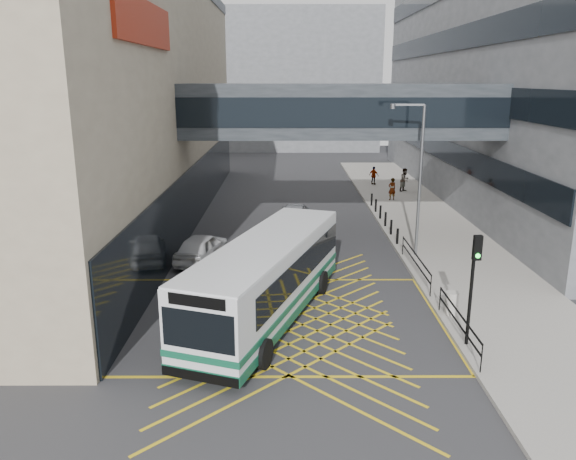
{
  "coord_description": "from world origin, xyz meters",
  "views": [
    {
      "loc": [
        -0.07,
        -20.66,
        9.27
      ],
      "look_at": [
        0.0,
        4.0,
        2.6
      ],
      "focal_mm": 35.0,
      "sensor_mm": 36.0,
      "label": 1
    }
  ],
  "objects_px": {
    "car_dark": "(310,240)",
    "pedestrian_b": "(405,180)",
    "bus": "(268,277)",
    "pedestrian_c": "(374,176)",
    "litter_bin": "(452,303)",
    "traffic_light": "(474,275)",
    "car_white": "(202,247)",
    "pedestrian_a": "(392,189)",
    "street_lamp": "(417,171)",
    "car_silver": "(295,212)"
  },
  "relations": [
    {
      "from": "street_lamp",
      "to": "car_dark",
      "type": "bearing_deg",
      "value": 176.09
    },
    {
      "from": "street_lamp",
      "to": "pedestrian_c",
      "type": "bearing_deg",
      "value": 92.37
    },
    {
      "from": "car_white",
      "to": "pedestrian_a",
      "type": "height_order",
      "value": "pedestrian_a"
    },
    {
      "from": "car_white",
      "to": "car_dark",
      "type": "height_order",
      "value": "car_white"
    },
    {
      "from": "car_white",
      "to": "litter_bin",
      "type": "relative_size",
      "value": 5.21
    },
    {
      "from": "litter_bin",
      "to": "pedestrian_c",
      "type": "relative_size",
      "value": 0.58
    },
    {
      "from": "car_dark",
      "to": "pedestrian_b",
      "type": "relative_size",
      "value": 2.41
    },
    {
      "from": "car_silver",
      "to": "pedestrian_c",
      "type": "relative_size",
      "value": 2.81
    },
    {
      "from": "car_dark",
      "to": "litter_bin",
      "type": "xyz_separation_m",
      "value": [
        5.28,
        -8.72,
        -0.1
      ]
    },
    {
      "from": "car_white",
      "to": "traffic_light",
      "type": "xyz_separation_m",
      "value": [
        10.83,
        -9.96,
        2.04
      ]
    },
    {
      "from": "pedestrian_b",
      "to": "pedestrian_c",
      "type": "distance_m",
      "value": 3.74
    },
    {
      "from": "street_lamp",
      "to": "pedestrian_b",
      "type": "xyz_separation_m",
      "value": [
        3.14,
        17.52,
        -3.54
      ]
    },
    {
      "from": "traffic_light",
      "to": "pedestrian_b",
      "type": "bearing_deg",
      "value": 80.81
    },
    {
      "from": "bus",
      "to": "traffic_light",
      "type": "xyz_separation_m",
      "value": [
        7.11,
        -2.76,
        1.07
      ]
    },
    {
      "from": "street_lamp",
      "to": "litter_bin",
      "type": "bearing_deg",
      "value": -85.86
    },
    {
      "from": "car_silver",
      "to": "street_lamp",
      "type": "relative_size",
      "value": 0.57
    },
    {
      "from": "bus",
      "to": "traffic_light",
      "type": "bearing_deg",
      "value": -2.08
    },
    {
      "from": "car_white",
      "to": "car_silver",
      "type": "distance_m",
      "value": 9.59
    },
    {
      "from": "litter_bin",
      "to": "pedestrian_a",
      "type": "xyz_separation_m",
      "value": [
        1.59,
        21.91,
        0.39
      ]
    },
    {
      "from": "street_lamp",
      "to": "pedestrian_a",
      "type": "xyz_separation_m",
      "value": [
        1.45,
        14.06,
        -3.64
      ]
    },
    {
      "from": "car_white",
      "to": "car_silver",
      "type": "relative_size",
      "value": 1.07
    },
    {
      "from": "pedestrian_b",
      "to": "car_silver",
      "type": "bearing_deg",
      "value": -176.18
    },
    {
      "from": "car_silver",
      "to": "street_lamp",
      "type": "distance_m",
      "value": 10.5
    },
    {
      "from": "car_white",
      "to": "pedestrian_c",
      "type": "relative_size",
      "value": 3.02
    },
    {
      "from": "pedestrian_b",
      "to": "litter_bin",
      "type": "bearing_deg",
      "value": -140.6
    },
    {
      "from": "pedestrian_a",
      "to": "bus",
      "type": "bearing_deg",
      "value": 49.51
    },
    {
      "from": "bus",
      "to": "car_dark",
      "type": "xyz_separation_m",
      "value": [
        2.02,
        8.71,
        -1.01
      ]
    },
    {
      "from": "car_dark",
      "to": "pedestrian_b",
      "type": "bearing_deg",
      "value": -112.25
    },
    {
      "from": "bus",
      "to": "car_dark",
      "type": "bearing_deg",
      "value": 96.07
    },
    {
      "from": "car_white",
      "to": "car_dark",
      "type": "relative_size",
      "value": 1.04
    },
    {
      "from": "car_dark",
      "to": "pedestrian_a",
      "type": "height_order",
      "value": "pedestrian_a"
    },
    {
      "from": "car_dark",
      "to": "pedestrian_a",
      "type": "xyz_separation_m",
      "value": [
        6.88,
        13.18,
        0.29
      ]
    },
    {
      "from": "car_dark",
      "to": "pedestrian_c",
      "type": "distance_m",
      "value": 20.75
    },
    {
      "from": "car_silver",
      "to": "street_lamp",
      "type": "bearing_deg",
      "value": 134.6
    },
    {
      "from": "litter_bin",
      "to": "pedestrian_c",
      "type": "distance_m",
      "value": 28.47
    },
    {
      "from": "traffic_light",
      "to": "litter_bin",
      "type": "bearing_deg",
      "value": 83.9
    },
    {
      "from": "car_silver",
      "to": "pedestrian_a",
      "type": "distance_m",
      "value": 10.01
    },
    {
      "from": "litter_bin",
      "to": "car_dark",
      "type": "bearing_deg",
      "value": 121.21
    },
    {
      "from": "car_white",
      "to": "pedestrian_a",
      "type": "bearing_deg",
      "value": -118.33
    },
    {
      "from": "litter_bin",
      "to": "pedestrian_b",
      "type": "xyz_separation_m",
      "value": [
        3.29,
        25.37,
        0.49
      ]
    },
    {
      "from": "car_white",
      "to": "street_lamp",
      "type": "height_order",
      "value": "street_lamp"
    },
    {
      "from": "car_white",
      "to": "pedestrian_a",
      "type": "relative_size",
      "value": 2.82
    },
    {
      "from": "traffic_light",
      "to": "street_lamp",
      "type": "height_order",
      "value": "street_lamp"
    },
    {
      "from": "bus",
      "to": "street_lamp",
      "type": "relative_size",
      "value": 1.49
    },
    {
      "from": "bus",
      "to": "pedestrian_b",
      "type": "relative_size",
      "value": 6.16
    },
    {
      "from": "pedestrian_b",
      "to": "pedestrian_c",
      "type": "xyz_separation_m",
      "value": [
        -2.12,
        3.08,
        -0.16
      ]
    },
    {
      "from": "car_silver",
      "to": "litter_bin",
      "type": "distance_m",
      "value": 16.52
    },
    {
      "from": "bus",
      "to": "pedestrian_c",
      "type": "distance_m",
      "value": 29.68
    },
    {
      "from": "car_dark",
      "to": "pedestrian_a",
      "type": "distance_m",
      "value": 14.87
    },
    {
      "from": "bus",
      "to": "car_silver",
      "type": "height_order",
      "value": "bus"
    }
  ]
}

